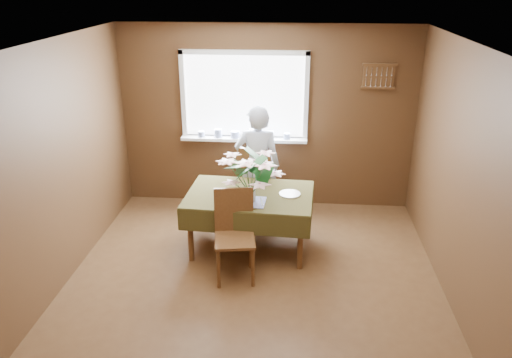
# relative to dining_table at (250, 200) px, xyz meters

# --- Properties ---
(floor) EXTENTS (4.50, 4.50, 0.00)m
(floor) POSITION_rel_dining_table_xyz_m (0.11, -0.93, -0.62)
(floor) COLOR #4E311A
(floor) RESTS_ON ground
(ceiling) EXTENTS (4.50, 4.50, 0.00)m
(ceiling) POSITION_rel_dining_table_xyz_m (0.11, -0.93, 1.88)
(ceiling) COLOR white
(ceiling) RESTS_ON wall_back
(wall_back) EXTENTS (4.00, 0.00, 4.00)m
(wall_back) POSITION_rel_dining_table_xyz_m (0.11, 1.32, 0.63)
(wall_back) COLOR brown
(wall_back) RESTS_ON floor
(wall_front) EXTENTS (4.00, 0.00, 4.00)m
(wall_front) POSITION_rel_dining_table_xyz_m (0.11, -3.18, 0.63)
(wall_front) COLOR brown
(wall_front) RESTS_ON floor
(wall_left) EXTENTS (0.00, 4.50, 4.50)m
(wall_left) POSITION_rel_dining_table_xyz_m (-1.89, -0.93, 0.63)
(wall_left) COLOR brown
(wall_left) RESTS_ON floor
(wall_right) EXTENTS (0.00, 4.50, 4.50)m
(wall_right) POSITION_rel_dining_table_xyz_m (2.11, -0.93, 0.63)
(wall_right) COLOR brown
(wall_right) RESTS_ON floor
(window_assembly) EXTENTS (1.72, 0.20, 1.22)m
(window_assembly) POSITION_rel_dining_table_xyz_m (-0.19, 1.27, 0.73)
(window_assembly) COLOR white
(window_assembly) RESTS_ON wall_back
(spoon_rack) EXTENTS (0.44, 0.05, 0.33)m
(spoon_rack) POSITION_rel_dining_table_xyz_m (1.56, 1.29, 1.23)
(spoon_rack) COLOR brown
(spoon_rack) RESTS_ON wall_back
(dining_table) EXTENTS (1.51, 1.07, 0.71)m
(dining_table) POSITION_rel_dining_table_xyz_m (0.00, 0.00, 0.00)
(dining_table) COLOR brown
(dining_table) RESTS_ON floor
(chair_far) EXTENTS (0.50, 0.50, 1.04)m
(chair_far) POSITION_rel_dining_table_xyz_m (-0.00, 0.76, -0.06)
(chair_far) COLOR brown
(chair_far) RESTS_ON floor
(chair_near) EXTENTS (0.48, 0.48, 0.98)m
(chair_near) POSITION_rel_dining_table_xyz_m (-0.11, -0.58, -0.09)
(chair_near) COLOR brown
(chair_near) RESTS_ON floor
(seated_woman) EXTENTS (0.59, 0.39, 1.59)m
(seated_woman) POSITION_rel_dining_table_xyz_m (0.04, 0.67, 0.17)
(seated_woman) COLOR white
(seated_woman) RESTS_ON floor
(flower_bouquet) EXTENTS (0.60, 0.60, 0.51)m
(flower_bouquet) POSITION_rel_dining_table_xyz_m (0.03, -0.20, 0.42)
(flower_bouquet) COLOR white
(flower_bouquet) RESTS_ON dining_table
(side_plate) EXTENTS (0.33, 0.33, 0.01)m
(side_plate) POSITION_rel_dining_table_xyz_m (0.47, 0.02, 0.09)
(side_plate) COLOR white
(side_plate) RESTS_ON dining_table
(table_knife) EXTENTS (0.06, 0.22, 0.00)m
(table_knife) POSITION_rel_dining_table_xyz_m (0.16, -0.23, 0.09)
(table_knife) COLOR silver
(table_knife) RESTS_ON dining_table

